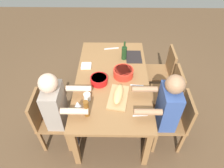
{
  "coord_description": "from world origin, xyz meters",
  "views": [
    {
      "loc": [
        -1.97,
        -0.03,
        2.53
      ],
      "look_at": [
        0.0,
        0.0,
        0.63
      ],
      "focal_mm": 31.94,
      "sensor_mm": 36.0,
      "label": 1
    }
  ],
  "objects_px": {
    "diner_near_left": "(164,108)",
    "napkin_stack": "(86,66)",
    "wine_bottle": "(124,53)",
    "cutting_board": "(118,97)",
    "dining_table": "(112,83)",
    "serving_bowl_pasta": "(123,72)",
    "diner_far_left": "(59,107)",
    "chair_near_center": "(168,92)",
    "wine_glass": "(78,105)",
    "chair_near_left": "(176,120)",
    "serving_bowl_greens": "(99,80)",
    "bread_loaf": "(118,94)",
    "chair_far_left": "(48,118)",
    "beer_bottle": "(86,109)",
    "chair_near_right": "(163,70)",
    "cup_far_left": "(87,97)"
  },
  "relations": [
    {
      "from": "dining_table",
      "to": "diner_near_left",
      "type": "height_order",
      "value": "diner_near_left"
    },
    {
      "from": "chair_near_center",
      "to": "cup_far_left",
      "type": "relative_size",
      "value": 9.27
    },
    {
      "from": "dining_table",
      "to": "serving_bowl_pasta",
      "type": "distance_m",
      "value": 0.21
    },
    {
      "from": "diner_near_left",
      "to": "wine_bottle",
      "type": "relative_size",
      "value": 4.14
    },
    {
      "from": "chair_near_center",
      "to": "chair_near_right",
      "type": "distance_m",
      "value": 0.48
    },
    {
      "from": "bread_loaf",
      "to": "cup_far_left",
      "type": "bearing_deg",
      "value": 95.26
    },
    {
      "from": "chair_near_left",
      "to": "wine_glass",
      "type": "height_order",
      "value": "wine_glass"
    },
    {
      "from": "chair_near_right",
      "to": "bread_loaf",
      "type": "xyz_separation_m",
      "value": [
        -0.83,
        0.72,
        0.32
      ]
    },
    {
      "from": "bread_loaf",
      "to": "diner_far_left",
      "type": "bearing_deg",
      "value": 100.22
    },
    {
      "from": "cutting_board",
      "to": "diner_far_left",
      "type": "bearing_deg",
      "value": 100.22
    },
    {
      "from": "serving_bowl_greens",
      "to": "wine_glass",
      "type": "relative_size",
      "value": 1.34
    },
    {
      "from": "diner_near_left",
      "to": "wine_bottle",
      "type": "distance_m",
      "value": 1.02
    },
    {
      "from": "diner_near_left",
      "to": "chair_near_center",
      "type": "height_order",
      "value": "diner_near_left"
    },
    {
      "from": "wine_bottle",
      "to": "cutting_board",
      "type": "bearing_deg",
      "value": 173.37
    },
    {
      "from": "diner_near_left",
      "to": "napkin_stack",
      "type": "xyz_separation_m",
      "value": [
        0.72,
        0.99,
        0.05
      ]
    },
    {
      "from": "diner_far_left",
      "to": "chair_near_center",
      "type": "xyz_separation_m",
      "value": [
        0.48,
        -1.42,
        -0.21
      ]
    },
    {
      "from": "dining_table",
      "to": "serving_bowl_greens",
      "type": "bearing_deg",
      "value": 118.38
    },
    {
      "from": "dining_table",
      "to": "chair_near_center",
      "type": "xyz_separation_m",
      "value": [
        0.0,
        -0.8,
        -0.17
      ]
    },
    {
      "from": "bread_loaf",
      "to": "serving_bowl_pasta",
      "type": "bearing_deg",
      "value": -9.95
    },
    {
      "from": "bread_loaf",
      "to": "beer_bottle",
      "type": "relative_size",
      "value": 1.45
    },
    {
      "from": "chair_near_left",
      "to": "chair_near_center",
      "type": "height_order",
      "value": "same"
    },
    {
      "from": "dining_table",
      "to": "chair_far_left",
      "type": "height_order",
      "value": "chair_far_left"
    },
    {
      "from": "serving_bowl_pasta",
      "to": "wine_glass",
      "type": "bearing_deg",
      "value": 139.92
    },
    {
      "from": "dining_table",
      "to": "chair_near_center",
      "type": "relative_size",
      "value": 2.04
    },
    {
      "from": "wine_bottle",
      "to": "napkin_stack",
      "type": "bearing_deg",
      "value": 109.15
    },
    {
      "from": "bread_loaf",
      "to": "dining_table",
      "type": "bearing_deg",
      "value": 12.9
    },
    {
      "from": "wine_glass",
      "to": "chair_near_left",
      "type": "bearing_deg",
      "value": -85.68
    },
    {
      "from": "serving_bowl_greens",
      "to": "chair_near_left",
      "type": "bearing_deg",
      "value": -111.79
    },
    {
      "from": "chair_near_center",
      "to": "wine_glass",
      "type": "distance_m",
      "value": 1.35
    },
    {
      "from": "bread_loaf",
      "to": "serving_bowl_greens",
      "type": "bearing_deg",
      "value": 43.3
    },
    {
      "from": "diner_far_left",
      "to": "beer_bottle",
      "type": "height_order",
      "value": "diner_far_left"
    },
    {
      "from": "diner_far_left",
      "to": "beer_bottle",
      "type": "xyz_separation_m",
      "value": [
        -0.14,
        -0.35,
        0.15
      ]
    },
    {
      "from": "chair_near_center",
      "to": "serving_bowl_greens",
      "type": "xyz_separation_m",
      "value": [
        -0.09,
        0.97,
        0.31
      ]
    },
    {
      "from": "dining_table",
      "to": "chair_near_right",
      "type": "distance_m",
      "value": 0.95
    },
    {
      "from": "chair_near_right",
      "to": "cup_far_left",
      "type": "height_order",
      "value": "chair_near_right"
    },
    {
      "from": "serving_bowl_greens",
      "to": "napkin_stack",
      "type": "distance_m",
      "value": 0.39
    },
    {
      "from": "chair_near_center",
      "to": "serving_bowl_pasta",
      "type": "bearing_deg",
      "value": 85.59
    },
    {
      "from": "chair_near_right",
      "to": "bread_loaf",
      "type": "bearing_deg",
      "value": 138.87
    },
    {
      "from": "chair_far_left",
      "to": "chair_near_right",
      "type": "xyz_separation_m",
      "value": [
        0.95,
        -1.61,
        0.0
      ]
    },
    {
      "from": "serving_bowl_greens",
      "to": "beer_bottle",
      "type": "height_order",
      "value": "beer_bottle"
    },
    {
      "from": "serving_bowl_greens",
      "to": "cutting_board",
      "type": "relative_size",
      "value": 0.56
    },
    {
      "from": "chair_near_left",
      "to": "cup_far_left",
      "type": "distance_m",
      "value": 1.14
    },
    {
      "from": "cutting_board",
      "to": "bread_loaf",
      "type": "height_order",
      "value": "bread_loaf"
    },
    {
      "from": "serving_bowl_pasta",
      "to": "napkin_stack",
      "type": "xyz_separation_m",
      "value": [
        0.19,
        0.52,
        -0.05
      ]
    },
    {
      "from": "serving_bowl_greens",
      "to": "diner_near_left",
      "type": "bearing_deg",
      "value": -116.25
    },
    {
      "from": "diner_near_left",
      "to": "beer_bottle",
      "type": "height_order",
      "value": "diner_near_left"
    },
    {
      "from": "serving_bowl_pasta",
      "to": "wine_bottle",
      "type": "height_order",
      "value": "wine_bottle"
    },
    {
      "from": "beer_bottle",
      "to": "cup_far_left",
      "type": "xyz_separation_m",
      "value": [
        0.23,
        0.02,
        -0.06
      ]
    },
    {
      "from": "serving_bowl_greens",
      "to": "chair_far_left",
      "type": "bearing_deg",
      "value": 121.29
    },
    {
      "from": "chair_far_left",
      "to": "bread_loaf",
      "type": "height_order",
      "value": "same"
    }
  ]
}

